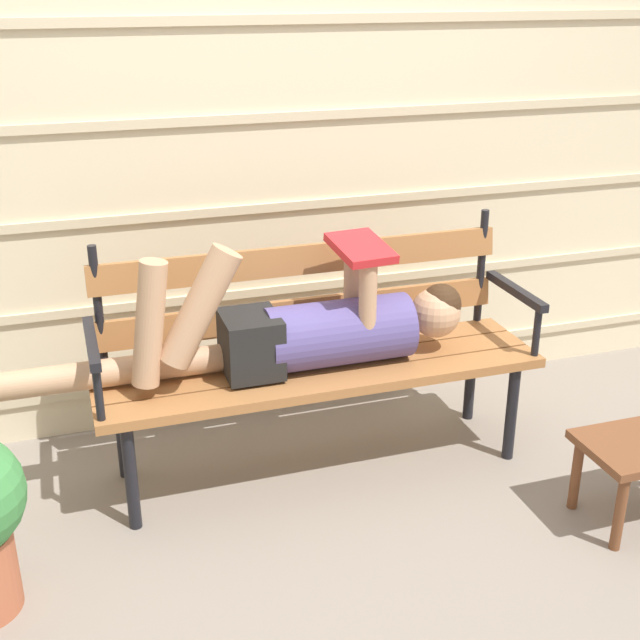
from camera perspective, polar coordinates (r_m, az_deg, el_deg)
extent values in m
plane|color=gray|center=(3.20, 0.55, -10.88)|extent=(12.00, 12.00, 0.00)
cube|color=beige|center=(3.39, -3.12, 10.86)|extent=(4.59, 0.06, 2.15)
cube|color=beige|center=(3.65, -2.68, -3.17)|extent=(4.59, 0.02, 0.04)
cube|color=beige|center=(3.51, -2.79, 2.12)|extent=(4.59, 0.02, 0.04)
cube|color=beige|center=(3.40, -2.90, 7.79)|extent=(4.59, 0.02, 0.04)
cube|color=beige|center=(3.33, -3.02, 13.77)|extent=(4.59, 0.02, 0.04)
cube|color=beige|center=(3.29, -3.16, 19.95)|extent=(4.59, 0.02, 0.04)
cube|color=#9E6638|center=(2.95, 0.87, -4.58)|extent=(1.65, 0.14, 0.04)
cube|color=#9E6638|center=(3.07, 0.00, -3.41)|extent=(1.65, 0.14, 0.04)
cube|color=#9E6638|center=(3.20, -0.80, -2.33)|extent=(1.65, 0.14, 0.04)
cube|color=#9E6638|center=(3.20, -1.17, 0.53)|extent=(1.58, 0.05, 0.11)
cube|color=#9E6638|center=(3.12, -1.20, 4.18)|extent=(1.58, 0.05, 0.11)
cylinder|color=black|center=(3.04, -15.00, 0.73)|extent=(0.03, 0.03, 0.47)
cylinder|color=black|center=(3.44, 11.02, 3.64)|extent=(0.03, 0.03, 0.47)
cylinder|color=black|center=(2.91, -12.87, -10.51)|extent=(0.04, 0.04, 0.40)
cylinder|color=black|center=(3.31, 13.03, -6.23)|extent=(0.04, 0.04, 0.40)
cylinder|color=black|center=(3.20, -13.52, -7.33)|extent=(0.04, 0.04, 0.40)
cylinder|color=black|center=(3.57, 10.32, -3.80)|extent=(0.04, 0.04, 0.40)
cube|color=black|center=(2.86, -15.45, -1.53)|extent=(0.04, 0.41, 0.03)
cylinder|color=black|center=(2.75, -15.01, -4.81)|extent=(0.03, 0.03, 0.20)
cube|color=black|center=(3.30, 13.34, 1.97)|extent=(0.04, 0.41, 0.03)
cylinder|color=black|center=(3.21, 14.70, -0.72)|extent=(0.03, 0.03, 0.20)
cylinder|color=#514784|center=(3.03, 1.28, -0.87)|extent=(0.54, 0.24, 0.24)
cube|color=black|center=(2.95, -4.77, -1.65)|extent=(0.20, 0.23, 0.22)
sphere|color=tan|center=(3.16, 7.95, 0.50)|extent=(0.19, 0.19, 0.19)
sphere|color=#382314|center=(3.16, 8.31, 1.10)|extent=(0.16, 0.16, 0.16)
cylinder|color=tan|center=(2.79, -8.26, 0.90)|extent=(0.30, 0.11, 0.43)
cylinder|color=tan|center=(2.79, -11.66, -0.28)|extent=(0.15, 0.09, 0.44)
cylinder|color=tan|center=(2.97, -14.21, -3.51)|extent=(0.82, 0.10, 0.10)
cylinder|color=tan|center=(2.93, 3.31, 1.44)|extent=(0.06, 0.06, 0.30)
cylinder|color=tan|center=(3.07, 2.23, 2.46)|extent=(0.06, 0.06, 0.30)
cube|color=red|center=(2.95, 2.82, 4.98)|extent=(0.20, 0.27, 0.07)
cylinder|color=brown|center=(2.95, 19.93, -12.38)|extent=(0.04, 0.04, 0.28)
cylinder|color=brown|center=(3.11, 17.22, -10.06)|extent=(0.04, 0.04, 0.28)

